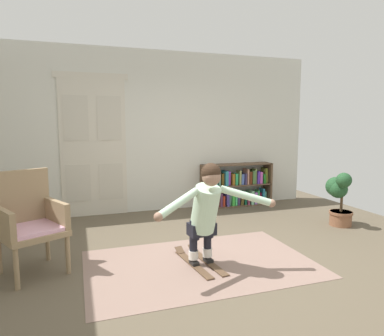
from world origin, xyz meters
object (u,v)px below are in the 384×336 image
at_px(person_skier, 206,208).
at_px(skis_pair, 199,261).
at_px(bookshelf, 236,187).
at_px(wicker_chair, 29,220).
at_px(potted_plant, 339,196).

bearing_deg(person_skier, skis_pair, 96.58).
relative_size(bookshelf, person_skier, 1.02).
xyz_separation_m(wicker_chair, person_skier, (1.83, -0.54, 0.11)).
xyz_separation_m(wicker_chair, skis_pair, (1.81, -0.37, -0.56)).
bearing_deg(potted_plant, bookshelf, 119.97).
bearing_deg(wicker_chair, skis_pair, -11.47).
bearing_deg(skis_pair, bookshelf, 55.93).
relative_size(bookshelf, potted_plant, 1.66).
height_order(skis_pair, person_skier, person_skier).
bearing_deg(bookshelf, person_skier, -121.99).
bearing_deg(potted_plant, wicker_chair, -175.38).
xyz_separation_m(skis_pair, person_skier, (0.02, -0.17, 0.67)).
height_order(potted_plant, person_skier, person_skier).
bearing_deg(skis_pair, person_skier, -83.42).
distance_m(bookshelf, skis_pair, 2.93).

